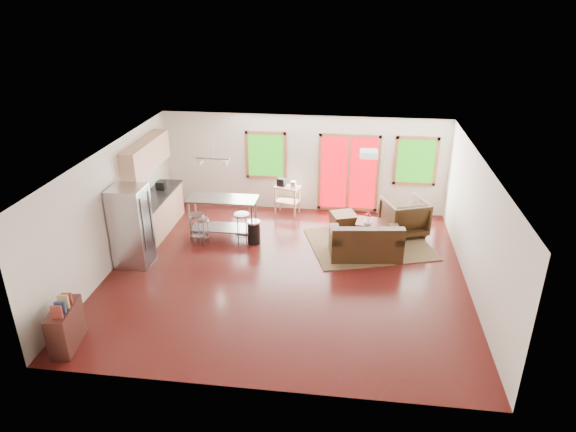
# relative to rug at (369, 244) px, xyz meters

# --- Properties ---
(floor) EXTENTS (7.50, 7.00, 0.02)m
(floor) POSITION_rel_rug_xyz_m (-1.78, -1.56, -0.02)
(floor) COLOR #370D0B
(floor) RESTS_ON ground
(ceiling) EXTENTS (7.50, 7.00, 0.02)m
(ceiling) POSITION_rel_rug_xyz_m (-1.78, -1.56, 2.60)
(ceiling) COLOR white
(ceiling) RESTS_ON ground
(back_wall) EXTENTS (7.50, 0.02, 2.60)m
(back_wall) POSITION_rel_rug_xyz_m (-1.78, 1.95, 1.29)
(back_wall) COLOR silver
(back_wall) RESTS_ON ground
(left_wall) EXTENTS (0.02, 7.00, 2.60)m
(left_wall) POSITION_rel_rug_xyz_m (-5.54, -1.56, 1.29)
(left_wall) COLOR silver
(left_wall) RESTS_ON ground
(right_wall) EXTENTS (0.02, 7.00, 2.60)m
(right_wall) POSITION_rel_rug_xyz_m (1.98, -1.56, 1.29)
(right_wall) COLOR silver
(right_wall) RESTS_ON ground
(front_wall) EXTENTS (7.50, 0.02, 2.60)m
(front_wall) POSITION_rel_rug_xyz_m (-1.78, -5.07, 1.29)
(front_wall) COLOR silver
(front_wall) RESTS_ON ground
(window_left) EXTENTS (1.10, 0.05, 1.30)m
(window_left) POSITION_rel_rug_xyz_m (-2.78, 1.90, 1.49)
(window_left) COLOR #175B0C
(window_left) RESTS_ON back_wall
(french_doors) EXTENTS (1.60, 0.05, 2.10)m
(french_doors) POSITION_rel_rug_xyz_m (-0.58, 1.90, 1.09)
(french_doors) COLOR #BC0009
(french_doors) RESTS_ON back_wall
(window_right) EXTENTS (1.10, 0.05, 1.30)m
(window_right) POSITION_rel_rug_xyz_m (1.12, 1.90, 1.49)
(window_right) COLOR #175B0C
(window_right) RESTS_ON back_wall
(rug) EXTENTS (3.26, 2.85, 0.03)m
(rug) POSITION_rel_rug_xyz_m (0.00, 0.00, 0.00)
(rug) COLOR #445938
(rug) RESTS_ON floor
(loveseat) EXTENTS (1.68, 1.08, 0.84)m
(loveseat) POSITION_rel_rug_xyz_m (-0.11, -0.61, 0.32)
(loveseat) COLOR black
(loveseat) RESTS_ON floor
(coffee_table) EXTENTS (1.04, 0.71, 0.39)m
(coffee_table) POSITION_rel_rug_xyz_m (0.16, 0.46, 0.32)
(coffee_table) COLOR #371712
(coffee_table) RESTS_ON floor
(armchair) EXTENTS (1.23, 1.19, 1.00)m
(armchair) POSITION_rel_rug_xyz_m (0.82, 0.73, 0.48)
(armchair) COLOR black
(armchair) RESTS_ON floor
(ottoman) EXTENTS (0.74, 0.74, 0.39)m
(ottoman) POSITION_rel_rug_xyz_m (-0.64, 0.86, 0.18)
(ottoman) COLOR black
(ottoman) RESTS_ON floor
(vase) EXTENTS (0.23, 0.24, 0.35)m
(vase) POSITION_rel_rug_xyz_m (-0.06, 0.19, 0.51)
(vase) COLOR silver
(vase) RESTS_ON coffee_table
(book) EXTENTS (0.19, 0.08, 0.26)m
(book) POSITION_rel_rug_xyz_m (0.44, 0.08, 0.52)
(book) COLOR maroon
(book) RESTS_ON coffee_table
(cabinets) EXTENTS (0.64, 2.24, 2.30)m
(cabinets) POSITION_rel_rug_xyz_m (-5.27, 0.14, 0.91)
(cabinets) COLOR tan
(cabinets) RESTS_ON floor
(refrigerator) EXTENTS (0.74, 0.70, 1.79)m
(refrigerator) POSITION_rel_rug_xyz_m (-5.12, -1.56, 0.88)
(refrigerator) COLOR #B7BABC
(refrigerator) RESTS_ON floor
(island) EXTENTS (1.65, 0.68, 1.04)m
(island) POSITION_rel_rug_xyz_m (-3.50, -0.09, 0.70)
(island) COLOR #B7BABC
(island) RESTS_ON floor
(cup) EXTENTS (0.15, 0.13, 0.13)m
(cup) POSITION_rel_rug_xyz_m (-3.34, 0.06, 1.00)
(cup) COLOR white
(cup) RESTS_ON island
(bar_stool_a) EXTENTS (0.42, 0.42, 0.76)m
(bar_stool_a) POSITION_rel_rug_xyz_m (-4.03, -0.47, 0.55)
(bar_stool_a) COLOR #B7BABC
(bar_stool_a) RESTS_ON floor
(bar_stool_b) EXTENTS (0.38, 0.38, 0.64)m
(bar_stool_b) POSITION_rel_rug_xyz_m (-3.90, -0.45, 0.47)
(bar_stool_b) COLOR #B7BABC
(bar_stool_b) RESTS_ON floor
(bar_stool_c) EXTENTS (0.43, 0.43, 0.76)m
(bar_stool_c) POSITION_rel_rug_xyz_m (-3.00, -0.32, 0.55)
(bar_stool_c) COLOR #B7BABC
(bar_stool_c) RESTS_ON floor
(trash_can) EXTENTS (0.40, 0.40, 0.57)m
(trash_can) POSITION_rel_rug_xyz_m (-2.73, -0.27, 0.28)
(trash_can) COLOR black
(trash_can) RESTS_ON floor
(kitchen_cart) EXTENTS (0.73, 0.57, 0.99)m
(kitchen_cart) POSITION_rel_rug_xyz_m (-2.18, 1.55, 0.66)
(kitchen_cart) COLOR tan
(kitchen_cart) RESTS_ON floor
(bookshelf) EXTENTS (0.46, 0.90, 1.01)m
(bookshelf) POSITION_rel_rug_xyz_m (-5.13, -4.44, 0.38)
(bookshelf) COLOR #371712
(bookshelf) RESTS_ON floor
(ceiling_flush) EXTENTS (0.35, 0.35, 0.12)m
(ceiling_flush) POSITION_rel_rug_xyz_m (-0.18, -0.96, 2.52)
(ceiling_flush) COLOR white
(ceiling_flush) RESTS_ON ceiling
(pendant_light) EXTENTS (0.80, 0.18, 0.79)m
(pendant_light) POSITION_rel_rug_xyz_m (-3.68, -0.06, 1.88)
(pendant_light) COLOR gray
(pendant_light) RESTS_ON ceiling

